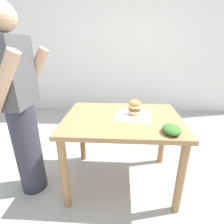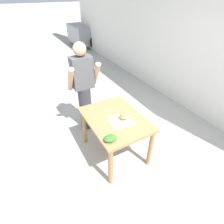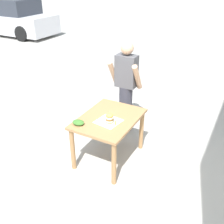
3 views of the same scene
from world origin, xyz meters
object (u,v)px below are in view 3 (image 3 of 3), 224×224
object	(u,v)px
side_salad	(78,122)
parked_car_mid_block	(13,19)
diner_across_table	(126,87)
sandwich	(110,118)
patio_table	(109,125)
pickle_spear	(116,123)

from	to	relation	value
side_salad	parked_car_mid_block	world-z (taller)	parked_car_mid_block
side_salad	diner_across_table	distance (m)	1.28
sandwich	parked_car_mid_block	xyz separation A→B (m)	(-8.52, 6.14, -0.10)
parked_car_mid_block	patio_table	bearing A→B (deg)	-35.51
sandwich	side_salad	distance (m)	0.46
side_salad	parked_car_mid_block	bearing A→B (deg)	141.85
sandwich	pickle_spear	bearing A→B (deg)	2.32
side_salad	diner_across_table	size ratio (longest dim) A/B	0.11
patio_table	diner_across_table	bearing A→B (deg)	99.42
sandwich	parked_car_mid_block	size ratio (longest dim) A/B	0.04
pickle_spear	diner_across_table	xyz separation A→B (m)	(-0.32, 1.00, 0.12)
pickle_spear	parked_car_mid_block	world-z (taller)	parked_car_mid_block
sandwich	pickle_spear	xyz separation A→B (m)	(0.10, 0.00, -0.06)
patio_table	sandwich	xyz separation A→B (m)	(0.08, -0.11, 0.20)
patio_table	diner_across_table	xyz separation A→B (m)	(-0.15, 0.89, 0.26)
sandwich	diner_across_table	bearing A→B (deg)	102.51
diner_across_table	sandwich	bearing A→B (deg)	-77.49
patio_table	side_salad	bearing A→B (deg)	-127.73
pickle_spear	diner_across_table	distance (m)	1.06
diner_across_table	side_salad	bearing A→B (deg)	-96.50
pickle_spear	patio_table	bearing A→B (deg)	147.33
pickle_spear	diner_across_table	world-z (taller)	diner_across_table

